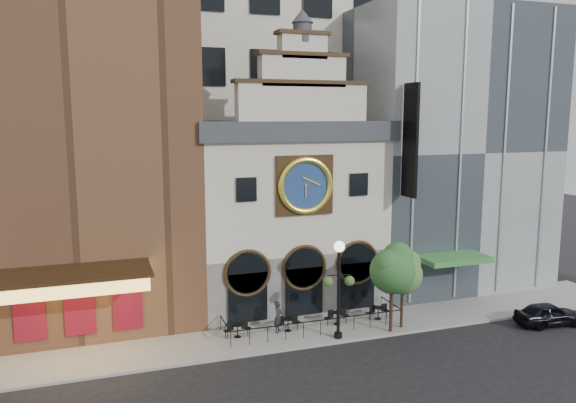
% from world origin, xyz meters
% --- Properties ---
extents(ground, '(120.00, 120.00, 0.00)m').
position_xyz_m(ground, '(0.00, 0.00, 0.00)').
color(ground, black).
rests_on(ground, ground).
extents(sidewalk, '(44.00, 5.00, 0.15)m').
position_xyz_m(sidewalk, '(0.00, 2.50, 0.07)').
color(sidewalk, gray).
rests_on(sidewalk, ground).
extents(clock_building, '(12.60, 8.78, 18.65)m').
position_xyz_m(clock_building, '(0.00, 7.82, 6.69)').
color(clock_building, '#605E5B').
rests_on(clock_building, ground).
extents(theater_building, '(14.00, 15.60, 25.00)m').
position_xyz_m(theater_building, '(-13.00, 9.96, 12.60)').
color(theater_building, brown).
rests_on(theater_building, ground).
extents(retail_building, '(14.00, 14.40, 20.00)m').
position_xyz_m(retail_building, '(12.99, 9.99, 10.14)').
color(retail_building, gray).
rests_on(retail_building, ground).
extents(office_tower, '(20.00, 16.00, 40.00)m').
position_xyz_m(office_tower, '(0.00, 20.00, 20.00)').
color(office_tower, beige).
rests_on(office_tower, ground).
extents(cafe_railing, '(10.60, 2.60, 0.90)m').
position_xyz_m(cafe_railing, '(0.00, 2.50, 0.60)').
color(cafe_railing, black).
rests_on(cafe_railing, sidewalk).
extents(bistro_0, '(1.58, 0.68, 0.90)m').
position_xyz_m(bistro_0, '(-4.60, 2.48, 0.61)').
color(bistro_0, black).
rests_on(bistro_0, sidewalk).
extents(bistro_1, '(1.58, 0.68, 0.90)m').
position_xyz_m(bistro_1, '(-1.57, 2.41, 0.61)').
color(bistro_1, black).
rests_on(bistro_1, sidewalk).
extents(bistro_2, '(1.58, 0.68, 0.90)m').
position_xyz_m(bistro_2, '(1.59, 2.47, 0.61)').
color(bistro_2, black).
rests_on(bistro_2, sidewalk).
extents(bistro_3, '(1.58, 0.68, 0.90)m').
position_xyz_m(bistro_3, '(4.37, 2.44, 0.61)').
color(bistro_3, black).
rests_on(bistro_3, sidewalk).
extents(car_right, '(4.31, 2.12, 1.41)m').
position_xyz_m(car_right, '(13.91, -1.54, 0.71)').
color(car_right, black).
rests_on(car_right, ground).
extents(pedestrian, '(0.78, 0.83, 1.90)m').
position_xyz_m(pedestrian, '(-2.16, 2.45, 1.10)').
color(pedestrian, black).
rests_on(pedestrian, sidewalk).
extents(lamppost, '(1.78, 0.82, 5.65)m').
position_xyz_m(lamppost, '(0.79, 0.52, 3.64)').
color(lamppost, black).
rests_on(lamppost, sidewalk).
extents(tree_left, '(2.73, 2.63, 5.26)m').
position_xyz_m(tree_left, '(4.16, 0.43, 4.01)').
color(tree_left, '#382619').
rests_on(tree_left, sidewalk).
extents(tree_right, '(2.42, 2.33, 4.65)m').
position_xyz_m(tree_right, '(5.08, 0.82, 3.56)').
color(tree_right, '#382619').
rests_on(tree_right, sidewalk).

